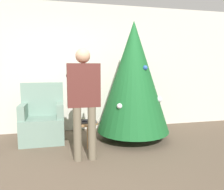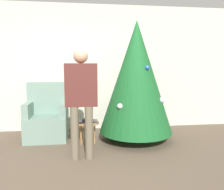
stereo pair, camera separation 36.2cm
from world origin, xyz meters
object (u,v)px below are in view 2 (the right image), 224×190
at_px(christmas_tree, 136,77).
at_px(armchair, 47,119).
at_px(person_standing, 81,93).
at_px(side_stool, 88,126).

height_order(christmas_tree, armchair, christmas_tree).
height_order(christmas_tree, person_standing, christmas_tree).
distance_m(person_standing, side_stool, 0.81).
xyz_separation_m(christmas_tree, armchair, (-1.67, 0.24, -0.81)).
relative_size(person_standing, side_stool, 3.85).
distance_m(armchair, side_stool, 0.89).
bearing_deg(armchair, christmas_tree, -8.09).
bearing_deg(christmas_tree, person_standing, -144.23).
bearing_deg(armchair, side_stool, -31.08).
height_order(armchair, person_standing, person_standing).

